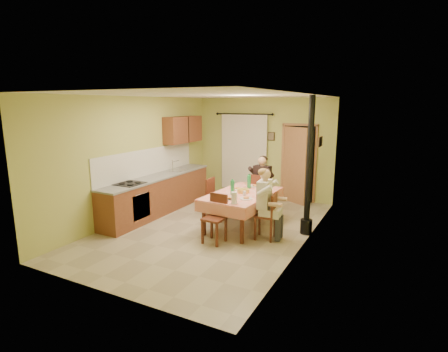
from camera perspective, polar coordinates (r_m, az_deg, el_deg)
The scene contains 17 objects.
floor at distance 7.64m, azimuth -2.03°, elevation -8.43°, with size 4.00×6.00×0.01m, color tan.
room_shell at distance 7.22m, azimuth -2.14°, elevation 5.25°, with size 4.04×6.04×2.82m.
kitchen_run at distance 8.73m, azimuth -10.59°, elevation -2.76°, with size 0.64×3.64×1.56m.
upper_cabinets at distance 9.61m, azimuth -6.68°, elevation 7.55°, with size 0.35×1.40×0.70m, color brown.
curtain at distance 10.11m, azimuth 3.24°, elevation 3.89°, with size 1.70×0.07×2.22m.
doorway at distance 9.60m, azimuth 11.78°, elevation 1.97°, with size 0.96×0.46×2.15m.
dining_table at distance 7.58m, azimuth 2.95°, elevation -5.58°, with size 1.26×1.98×0.76m.
tableware at distance 7.37m, azimuth 2.75°, elevation -2.49°, with size 0.75×1.66×0.33m.
chair_far at distance 8.55m, azimuth 6.03°, elevation -4.24°, with size 0.47×0.47×0.98m.
chair_near at distance 6.79m, azimuth -1.56°, elevation -8.48°, with size 0.41×0.41×0.94m.
chair_right at distance 7.01m, azimuth 6.85°, elevation -7.90°, with size 0.41×0.41×0.93m.
chair_left at distance 8.11m, azimuth -1.19°, elevation -5.09°, with size 0.41×0.41×0.96m.
man_far at distance 8.42m, azimuth 6.16°, elevation -0.37°, with size 0.61×0.50×1.39m.
man_right at distance 6.84m, azimuth 6.87°, elevation -3.22°, with size 0.50×0.61×1.39m.
stove_flue at distance 7.22m, azimuth 13.58°, elevation -1.47°, with size 0.24×0.24×2.80m.
picture_back at distance 9.83m, azimuth 7.73°, elevation 6.44°, with size 0.19×0.03×0.23m, color black.
picture_right at distance 7.66m, azimuth 15.47°, elevation 5.43°, with size 0.03×0.31×0.21m, color brown.
Camera 1 is at (3.52, -6.26, 2.62)m, focal length 28.00 mm.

